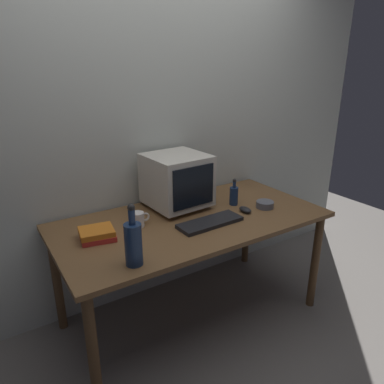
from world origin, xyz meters
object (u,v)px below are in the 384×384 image
(bottle_tall, at_px, (133,242))
(book_stack, at_px, (97,234))
(mug, at_px, (138,219))
(crt_monitor, at_px, (177,181))
(keyboard, at_px, (210,222))
(computer_mouse, at_px, (245,210))
(bottle_short, at_px, (234,195))
(cd_spindle, at_px, (265,204))

(bottle_tall, height_order, book_stack, bottle_tall)
(mug, bearing_deg, bottle_tall, -116.96)
(crt_monitor, height_order, keyboard, crt_monitor)
(book_stack, height_order, mug, mug)
(computer_mouse, height_order, book_stack, book_stack)
(book_stack, bearing_deg, crt_monitor, 15.23)
(keyboard, bearing_deg, bottle_tall, -164.87)
(keyboard, bearing_deg, crt_monitor, 92.91)
(book_stack, bearing_deg, bottle_short, -0.18)
(mug, distance_m, cd_spindle, 0.88)
(keyboard, relative_size, cd_spindle, 3.50)
(book_stack, xyz_separation_m, mug, (0.27, 0.03, 0.01))
(bottle_tall, bearing_deg, mug, 63.04)
(crt_monitor, height_order, mug, crt_monitor)
(crt_monitor, xyz_separation_m, mug, (-0.36, -0.14, -0.15))
(crt_monitor, distance_m, bottle_short, 0.42)
(crt_monitor, distance_m, computer_mouse, 0.50)
(bottle_short, height_order, mug, bottle_short)
(book_stack, height_order, cd_spindle, book_stack)
(cd_spindle, bearing_deg, bottle_tall, -169.43)
(crt_monitor, distance_m, book_stack, 0.66)
(bottle_short, distance_m, mug, 0.72)
(crt_monitor, relative_size, keyboard, 0.98)
(book_stack, distance_m, cd_spindle, 1.14)
(book_stack, distance_m, mug, 0.27)
(keyboard, height_order, computer_mouse, computer_mouse)
(bottle_short, relative_size, cd_spindle, 1.59)
(keyboard, distance_m, book_stack, 0.68)
(crt_monitor, distance_m, keyboard, 0.40)
(book_stack, bearing_deg, cd_spindle, -8.32)
(computer_mouse, bearing_deg, cd_spindle, -3.37)
(keyboard, xyz_separation_m, bottle_tall, (-0.59, -0.18, 0.11))
(bottle_tall, bearing_deg, computer_mouse, 13.13)
(bottle_tall, height_order, bottle_short, bottle_tall)
(crt_monitor, relative_size, cd_spindle, 3.42)
(bottle_short, bearing_deg, mug, 177.26)
(bottle_tall, distance_m, bottle_short, 0.98)
(bottle_short, bearing_deg, keyboard, -151.40)
(crt_monitor, distance_m, mug, 0.41)
(bottle_short, height_order, book_stack, bottle_short)
(keyboard, relative_size, computer_mouse, 4.20)
(computer_mouse, distance_m, book_stack, 0.97)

